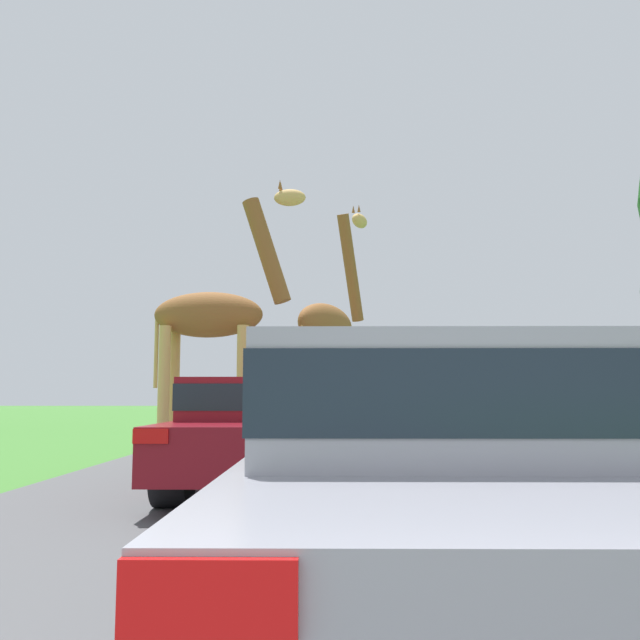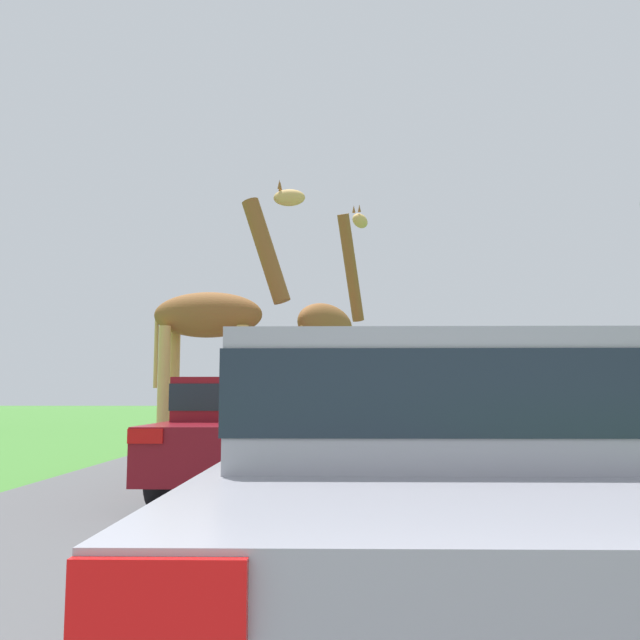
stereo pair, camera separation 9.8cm
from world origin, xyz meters
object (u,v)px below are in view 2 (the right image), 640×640
(car_queue_right, at_px, (381,406))
(car_verge_right, at_px, (372,406))
(car_queue_left, at_px, (396,408))
(car_lead_maroon, at_px, (422,483))
(giraffe_near_road, at_px, (330,326))
(car_far_ahead, at_px, (254,429))
(giraffe_companion, at_px, (216,325))

(car_queue_right, bearing_deg, car_verge_right, 90.00)
(car_queue_left, bearing_deg, car_lead_maroon, -94.89)
(car_queue_right, xyz_separation_m, car_queue_left, (-0.08, -6.86, 0.06))
(car_verge_right, bearing_deg, giraffe_near_road, -96.03)
(car_queue_right, bearing_deg, giraffe_near_road, -98.69)
(car_lead_maroon, bearing_deg, giraffe_near_road, 92.65)
(giraffe_near_road, distance_m, car_queue_right, 12.03)
(car_verge_right, bearing_deg, car_queue_left, -90.40)
(giraffe_near_road, distance_m, car_verge_right, 17.22)
(giraffe_near_road, relative_size, car_far_ahead, 1.21)
(giraffe_near_road, height_order, car_queue_left, giraffe_near_road)
(giraffe_companion, bearing_deg, car_far_ahead, 20.58)
(giraffe_near_road, xyz_separation_m, car_lead_maroon, (0.45, -9.82, -1.75))
(car_lead_maroon, relative_size, car_far_ahead, 0.92)
(car_lead_maroon, height_order, car_far_ahead, car_lead_maroon)
(giraffe_near_road, distance_m, car_far_ahead, 5.15)
(giraffe_near_road, height_order, giraffe_companion, giraffe_near_road)
(giraffe_companion, relative_size, car_far_ahead, 1.14)
(car_lead_maroon, bearing_deg, giraffe_companion, 106.11)
(car_lead_maroon, relative_size, car_queue_right, 0.86)
(car_verge_right, bearing_deg, giraffe_companion, -101.64)
(giraffe_near_road, bearing_deg, car_queue_left, 99.00)
(car_queue_right, bearing_deg, car_far_ahead, -99.32)
(giraffe_companion, xyz_separation_m, car_far_ahead, (1.08, -3.39, -1.62))
(car_far_ahead, bearing_deg, car_queue_left, 74.78)
(car_queue_left, relative_size, car_far_ahead, 1.09)
(giraffe_companion, xyz_separation_m, car_queue_right, (3.79, 13.13, -1.60))
(car_lead_maroon, relative_size, car_verge_right, 0.91)
(car_far_ahead, bearing_deg, car_lead_maroon, -74.89)
(car_far_ahead, distance_m, car_verge_right, 21.96)
(car_lead_maroon, distance_m, car_queue_right, 21.63)
(giraffe_near_road, xyz_separation_m, car_far_ahead, (-0.91, -4.76, -1.75))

